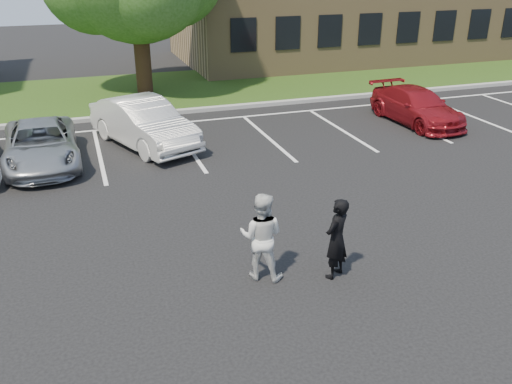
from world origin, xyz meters
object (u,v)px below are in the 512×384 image
(man_white_shirt, at_px, (261,236))
(car_silver_minivan, at_px, (41,144))
(car_white_sedan, at_px, (144,123))
(man_black_suit, at_px, (337,239))
(car_red_compact, at_px, (417,106))

(man_white_shirt, relative_size, car_silver_minivan, 0.39)
(car_white_sedan, bearing_deg, car_silver_minivan, 172.23)
(man_white_shirt, xyz_separation_m, car_white_sedan, (-1.00, 8.67, -0.11))
(man_black_suit, bearing_deg, car_red_compact, -164.34)
(man_white_shirt, xyz_separation_m, car_silver_minivan, (-4.13, 7.91, -0.25))
(man_white_shirt, bearing_deg, car_white_sedan, -52.92)
(man_black_suit, height_order, car_silver_minivan, man_black_suit)
(man_black_suit, relative_size, car_silver_minivan, 0.37)
(man_white_shirt, bearing_deg, car_red_compact, -107.25)
(man_black_suit, bearing_deg, man_white_shirt, -50.75)
(man_black_suit, relative_size, car_red_compact, 0.38)
(man_white_shirt, distance_m, car_white_sedan, 8.73)
(man_white_shirt, xyz_separation_m, car_red_compact, (8.90, 8.08, -0.25))
(car_white_sedan, bearing_deg, man_white_shirt, -105.00)
(man_white_shirt, height_order, car_white_sedan, man_white_shirt)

